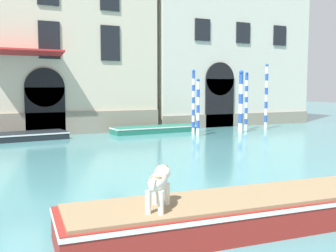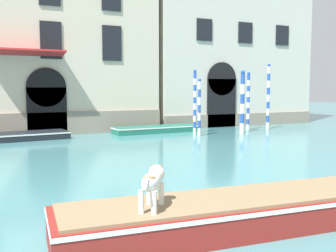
# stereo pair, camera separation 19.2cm
# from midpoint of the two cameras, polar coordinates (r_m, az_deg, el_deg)

# --- Properties ---
(palazzo_right) EXTENTS (13.06, 6.13, 15.27)m
(palazzo_right) POSITION_cam_midpoint_polar(r_m,az_deg,el_deg) (32.76, 7.43, 13.89)
(palazzo_right) COLOR beige
(palazzo_right) RESTS_ON ground_plane
(boat_foreground) EXTENTS (8.34, 2.43, 0.67)m
(boat_foreground) POSITION_cam_midpoint_polar(r_m,az_deg,el_deg) (8.46, 12.68, -11.64)
(boat_foreground) COLOR maroon
(boat_foreground) RESTS_ON ground_plane
(dog_on_deck) EXTENTS (0.76, 0.95, 0.75)m
(dog_on_deck) POSITION_cam_midpoint_polar(r_m,az_deg,el_deg) (7.15, -2.12, -8.04)
(dog_on_deck) COLOR silver
(dog_on_deck) RESTS_ON boat_foreground
(boat_moored_near_palazzo) EXTENTS (4.90, 2.34, 0.41)m
(boat_moored_near_palazzo) POSITION_cam_midpoint_polar(r_m,az_deg,el_deg) (22.93, -20.66, -1.37)
(boat_moored_near_palazzo) COLOR black
(boat_moored_near_palazzo) RESTS_ON ground_plane
(boat_moored_far) EXTENTS (5.73, 1.69, 0.42)m
(boat_moored_far) POSITION_cam_midpoint_polar(r_m,az_deg,el_deg) (25.06, -2.07, -0.44)
(boat_moored_far) COLOR #1E6651
(boat_moored_far) RESTS_ON ground_plane
(mooring_pole_0) EXTENTS (0.28, 0.28, 3.95)m
(mooring_pole_0) POSITION_cam_midpoint_polar(r_m,az_deg,el_deg) (25.13, 10.30, 3.54)
(mooring_pole_0) COLOR white
(mooring_pole_0) RESTS_ON ground_plane
(mooring_pole_1) EXTENTS (0.19, 0.19, 3.96)m
(mooring_pole_1) POSITION_cam_midpoint_polar(r_m,az_deg,el_deg) (24.27, 3.48, 3.55)
(mooring_pole_1) COLOR white
(mooring_pole_1) RESTS_ON ground_plane
(mooring_pole_3) EXTENTS (0.22, 0.22, 4.49)m
(mooring_pole_3) POSITION_cam_midpoint_polar(r_m,az_deg,el_deg) (27.86, 13.88, 4.20)
(mooring_pole_3) COLOR white
(mooring_pole_3) RESTS_ON ground_plane
(mooring_pole_4) EXTENTS (0.20, 0.20, 3.39)m
(mooring_pole_4) POSITION_cam_midpoint_polar(r_m,az_deg,el_deg) (23.26, 4.15, 2.76)
(mooring_pole_4) COLOR white
(mooring_pole_4) RESTS_ON ground_plane
(mooring_pole_5) EXTENTS (0.21, 0.21, 3.92)m
(mooring_pole_5) POSITION_cam_midpoint_polar(r_m,az_deg,el_deg) (27.08, 11.10, 3.62)
(mooring_pole_5) COLOR white
(mooring_pole_5) RESTS_ON ground_plane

